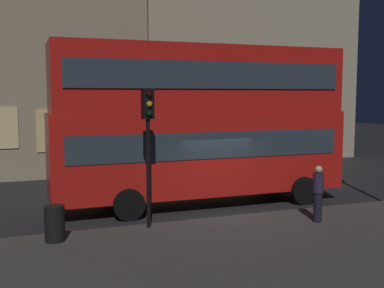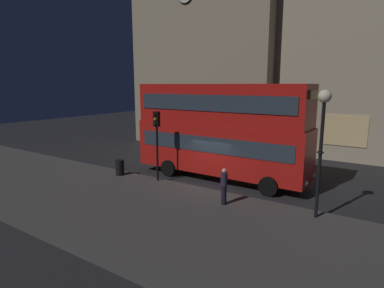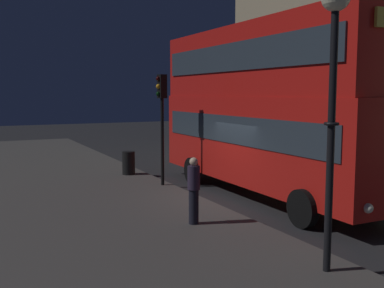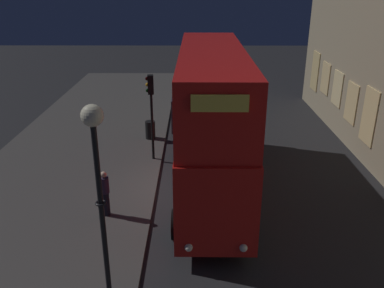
% 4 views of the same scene
% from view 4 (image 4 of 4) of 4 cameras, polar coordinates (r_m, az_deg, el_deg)
% --- Properties ---
extents(ground_plane, '(80.00, 80.00, 0.00)m').
position_cam_4_polar(ground_plane, '(16.74, -1.88, -6.36)').
color(ground_plane, '#232326').
extents(sidewalk_slab, '(44.00, 8.19, 0.12)m').
position_cam_4_polar(sidewalk_slab, '(17.62, -18.51, -5.83)').
color(sidewalk_slab, '#423F3D').
rests_on(sidewalk_slab, ground).
extents(double_decker_bus, '(10.68, 2.82, 5.68)m').
position_cam_4_polar(double_decker_bus, '(15.64, 2.76, 4.11)').
color(double_decker_bus, red).
rests_on(double_decker_bus, ground).
extents(traffic_light_near_kerb, '(0.34, 0.37, 4.03)m').
position_cam_4_polar(traffic_light_near_kerb, '(18.28, -5.87, 6.25)').
color(traffic_light_near_kerb, black).
rests_on(traffic_light_near_kerb, sidewalk_slab).
extents(street_lamp, '(0.53, 0.53, 5.33)m').
position_cam_4_polar(street_lamp, '(9.68, -13.44, -2.07)').
color(street_lamp, black).
rests_on(street_lamp, sidewalk_slab).
extents(pedestrian, '(0.32, 0.32, 1.73)m').
position_cam_4_polar(pedestrian, '(14.65, -12.25, -6.79)').
color(pedestrian, black).
rests_on(pedestrian, sidewalk_slab).
extents(litter_bin, '(0.53, 0.53, 0.96)m').
position_cam_4_polar(litter_bin, '(21.60, -5.95, 2.02)').
color(litter_bin, black).
rests_on(litter_bin, sidewalk_slab).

